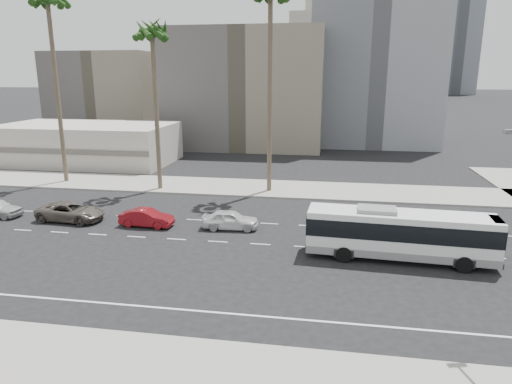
% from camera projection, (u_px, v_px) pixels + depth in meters
% --- Properties ---
extents(ground, '(700.00, 700.00, 0.00)m').
position_uv_depth(ground, '(304.00, 247.00, 30.78)').
color(ground, black).
rests_on(ground, ground).
extents(sidewalk_north, '(120.00, 7.00, 0.15)m').
position_uv_depth(sidewalk_north, '(314.00, 190.00, 45.57)').
color(sidewalk_north, gray).
rests_on(sidewalk_north, ground).
extents(commercial_low, '(22.00, 12.16, 5.00)m').
position_uv_depth(commercial_low, '(87.00, 144.00, 59.69)').
color(commercial_low, '#B3AEA1').
rests_on(commercial_low, ground).
extents(midrise_beige_west, '(24.00, 18.00, 18.00)m').
position_uv_depth(midrise_beige_west, '(248.00, 89.00, 73.40)').
color(midrise_beige_west, '#5D5853').
rests_on(midrise_beige_west, ground).
extents(midrise_gray_center, '(20.00, 20.00, 26.00)m').
position_uv_depth(midrise_gray_center, '(373.00, 64.00, 75.94)').
color(midrise_gray_center, slate).
rests_on(midrise_gray_center, ground).
extents(midrise_beige_far, '(18.00, 16.00, 15.00)m').
position_uv_depth(midrise_beige_far, '(112.00, 96.00, 82.63)').
color(midrise_beige_far, '#5D5853').
rests_on(midrise_beige_far, ground).
extents(civic_tower, '(42.00, 42.00, 129.00)m').
position_uv_depth(civic_tower, '(329.00, 24.00, 260.19)').
color(civic_tower, beige).
rests_on(civic_tower, ground).
extents(highrise_right, '(26.00, 26.00, 70.00)m').
position_uv_depth(highrise_right, '(421.00, 27.00, 234.67)').
color(highrise_right, slate).
rests_on(highrise_right, ground).
extents(highrise_far, '(22.00, 22.00, 60.00)m').
position_uv_depth(highrise_far, '(456.00, 40.00, 260.66)').
color(highrise_far, slate).
rests_on(highrise_far, ground).
extents(city_bus, '(11.55, 3.25, 3.28)m').
position_uv_depth(city_bus, '(400.00, 233.00, 28.34)').
color(city_bus, silver).
rests_on(city_bus, ground).
extents(car_a, '(2.02, 4.35, 1.44)m').
position_uv_depth(car_a, '(230.00, 220.00, 34.23)').
color(car_a, silver).
rests_on(car_a, ground).
extents(car_b, '(1.60, 4.15, 1.35)m').
position_uv_depth(car_b, '(147.00, 218.00, 34.82)').
color(car_b, maroon).
rests_on(car_b, ground).
extents(car_c, '(2.76, 5.47, 1.48)m').
position_uv_depth(car_c, '(71.00, 212.00, 36.15)').
color(car_c, '#574F47').
rests_on(car_c, ground).
extents(palm_mid, '(5.31, 5.31, 16.40)m').
position_uv_depth(palm_mid, '(152.00, 36.00, 42.44)').
color(palm_mid, brown).
rests_on(palm_mid, ground).
extents(palm_far, '(5.79, 5.79, 19.86)m').
position_uv_depth(palm_far, '(48.00, 3.00, 44.76)').
color(palm_far, brown).
rests_on(palm_far, ground).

